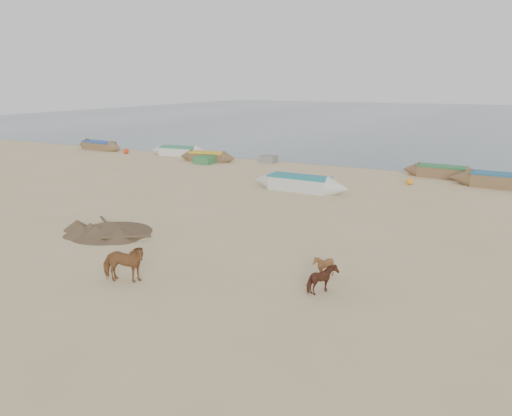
{
  "coord_description": "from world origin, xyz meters",
  "views": [
    {
      "loc": [
        9.75,
        -14.67,
        6.36
      ],
      "look_at": [
        0.0,
        4.0,
        1.0
      ],
      "focal_mm": 35.0,
      "sensor_mm": 36.0,
      "label": 1
    }
  ],
  "objects": [
    {
      "name": "calf_front",
      "position": [
        4.54,
        0.15,
        0.41
      ],
      "size": [
        0.95,
        0.9,
        0.82
      ],
      "primitive_type": "imported",
      "rotation": [
        0.0,
        0.0,
        -1.17
      ],
      "color": "brown",
      "rests_on": "ground"
    },
    {
      "name": "calf_right",
      "position": [
        4.97,
        -1.06,
        0.44
      ],
      "size": [
        0.79,
        0.91,
        0.89
      ],
      "primitive_type": "imported",
      "rotation": [
        0.0,
        0.0,
        1.53
      ],
      "color": "#4D2618",
      "rests_on": "ground"
    },
    {
      "name": "ground",
      "position": [
        0.0,
        0.0,
        0.0
      ],
      "size": [
        140.0,
        140.0,
        0.0
      ],
      "primitive_type": "plane",
      "color": "tan",
      "rests_on": "ground"
    },
    {
      "name": "sea",
      "position": [
        0.0,
        82.0,
        0.01
      ],
      "size": [
        160.0,
        160.0,
        0.0
      ],
      "primitive_type": "plane",
      "color": "slate",
      "rests_on": "ground"
    },
    {
      "name": "waterline_canoes",
      "position": [
        1.88,
        20.28,
        0.42
      ],
      "size": [
        59.03,
        3.94,
        0.92
      ],
      "color": "brown",
      "rests_on": "ground"
    },
    {
      "name": "cow_adult",
      "position": [
        -1.08,
        -3.2,
        0.64
      ],
      "size": [
        1.66,
        1.18,
        1.28
      ],
      "primitive_type": "imported",
      "rotation": [
        0.0,
        0.0,
        1.93
      ],
      "color": "brown",
      "rests_on": "ground"
    },
    {
      "name": "debris_pile",
      "position": [
        -5.38,
        0.73,
        0.25
      ],
      "size": [
        4.26,
        4.26,
        0.5
      ],
      "primitive_type": "cone",
      "rotation": [
        0.0,
        0.0,
        0.23
      ],
      "color": "brown",
      "rests_on": "ground"
    },
    {
      "name": "near_canoe",
      "position": [
        -1.48,
        12.42,
        0.46
      ],
      "size": [
        6.3,
        1.51,
        0.92
      ],
      "primitive_type": null,
      "rotation": [
        0.0,
        0.0,
        -0.04
      ],
      "color": "beige",
      "rests_on": "ground"
    },
    {
      "name": "beach_clutter",
      "position": [
        4.93,
        19.9,
        0.3
      ],
      "size": [
        45.38,
        4.6,
        0.64
      ],
      "color": "#316D3A",
      "rests_on": "ground"
    }
  ]
}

